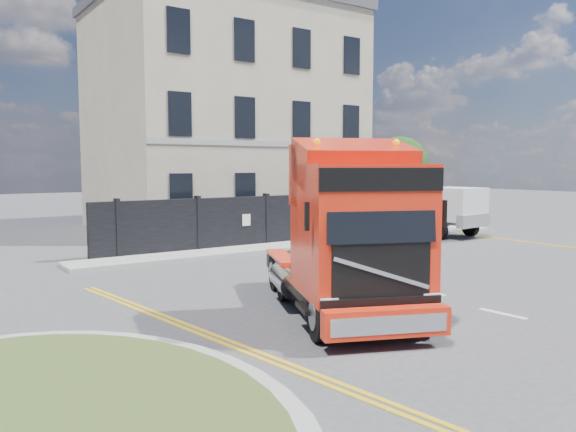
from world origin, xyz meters
TOP-DOWN VIEW (x-y plane):
  - ground at (0.00, 0.00)m, footprint 120.00×120.00m
  - hoarding_fence at (6.55, 9.00)m, footprint 18.80×0.25m
  - georgian_building at (6.00, 16.50)m, footprint 12.30×10.30m
  - tree at (14.38, 12.10)m, footprint 3.20×3.20m
  - pavement_far at (6.00, 8.10)m, footprint 20.00×1.60m
  - truck at (-0.36, -1.24)m, footprint 4.44×6.50m
  - flatbed_pickup at (12.29, 6.97)m, footprint 2.72×5.58m

SIDE VIEW (x-z plane):
  - ground at x=0.00m, z-range 0.00..0.00m
  - pavement_far at x=6.00m, z-range 0.00..0.12m
  - hoarding_fence at x=6.55m, z-range 0.00..2.00m
  - flatbed_pickup at x=12.29m, z-range 0.09..2.32m
  - truck at x=-0.36m, z-range -0.19..3.47m
  - tree at x=14.38m, z-range 0.65..5.45m
  - georgian_building at x=6.00m, z-range -0.63..12.17m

